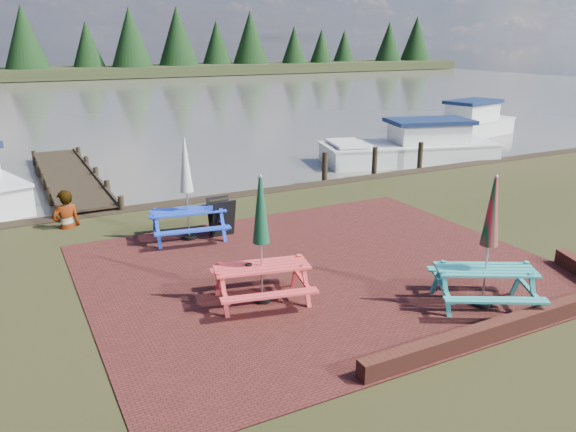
{
  "coord_description": "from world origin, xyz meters",
  "views": [
    {
      "loc": [
        -5.38,
        -7.97,
        4.45
      ],
      "look_at": [
        -0.38,
        1.68,
        1.0
      ],
      "focal_mm": 35.0,
      "sensor_mm": 36.0,
      "label": 1
    }
  ],
  "objects_px": {
    "picnic_table_red": "(262,260)",
    "person": "(63,191)",
    "picnic_table_teal": "(486,263)",
    "jetty": "(70,176)",
    "boat_far": "(465,125)",
    "chalkboard": "(221,217)",
    "picnic_table_blue": "(188,205)",
    "boat_near": "(412,149)"
  },
  "relations": [
    {
      "from": "picnic_table_blue",
      "to": "jetty",
      "type": "xyz_separation_m",
      "value": [
        -1.72,
        7.33,
        -0.7
      ]
    },
    {
      "from": "picnic_table_red",
      "to": "picnic_table_blue",
      "type": "relative_size",
      "value": 0.98
    },
    {
      "from": "picnic_table_red",
      "to": "jetty",
      "type": "bearing_deg",
      "value": 111.8
    },
    {
      "from": "picnic_table_teal",
      "to": "chalkboard",
      "type": "xyz_separation_m",
      "value": [
        -2.7,
        5.52,
        -0.35
      ]
    },
    {
      "from": "chalkboard",
      "to": "jetty",
      "type": "distance_m",
      "value": 7.85
    },
    {
      "from": "picnic_table_blue",
      "to": "chalkboard",
      "type": "bearing_deg",
      "value": 1.18
    },
    {
      "from": "picnic_table_blue",
      "to": "boat_far",
      "type": "height_order",
      "value": "picnic_table_blue"
    },
    {
      "from": "picnic_table_teal",
      "to": "jetty",
      "type": "xyz_separation_m",
      "value": [
        -5.18,
        12.95,
        -0.7
      ]
    },
    {
      "from": "chalkboard",
      "to": "boat_far",
      "type": "distance_m",
      "value": 18.27
    },
    {
      "from": "picnic_table_red",
      "to": "person",
      "type": "bearing_deg",
      "value": 125.72
    },
    {
      "from": "picnic_table_blue",
      "to": "boat_far",
      "type": "relative_size",
      "value": 0.36
    },
    {
      "from": "picnic_table_teal",
      "to": "picnic_table_blue",
      "type": "xyz_separation_m",
      "value": [
        -3.46,
        5.62,
        0.01
      ]
    },
    {
      "from": "picnic_table_blue",
      "to": "boat_far",
      "type": "bearing_deg",
      "value": 36.2
    },
    {
      "from": "picnic_table_blue",
      "to": "jetty",
      "type": "bearing_deg",
      "value": 112.35
    },
    {
      "from": "picnic_table_blue",
      "to": "jetty",
      "type": "relative_size",
      "value": 0.26
    },
    {
      "from": "chalkboard",
      "to": "picnic_table_teal",
      "type": "bearing_deg",
      "value": -65.47
    },
    {
      "from": "person",
      "to": "picnic_table_teal",
      "type": "bearing_deg",
      "value": 116.5
    },
    {
      "from": "picnic_table_teal",
      "to": "jetty",
      "type": "relative_size",
      "value": 0.25
    },
    {
      "from": "picnic_table_teal",
      "to": "picnic_table_red",
      "type": "bearing_deg",
      "value": 179.02
    },
    {
      "from": "picnic_table_blue",
      "to": "boat_near",
      "type": "bearing_deg",
      "value": 34.39
    },
    {
      "from": "picnic_table_teal",
      "to": "boat_far",
      "type": "height_order",
      "value": "picnic_table_teal"
    },
    {
      "from": "picnic_table_teal",
      "to": "chalkboard",
      "type": "bearing_deg",
      "value": 144.95
    },
    {
      "from": "picnic_table_blue",
      "to": "boat_far",
      "type": "xyz_separation_m",
      "value": [
        16.83,
        8.6,
        -0.45
      ]
    },
    {
      "from": "picnic_table_blue",
      "to": "boat_near",
      "type": "distance_m",
      "value": 11.76
    },
    {
      "from": "chalkboard",
      "to": "picnic_table_red",
      "type": "bearing_deg",
      "value": -101.44
    },
    {
      "from": "picnic_table_blue",
      "to": "jetty",
      "type": "height_order",
      "value": "picnic_table_blue"
    },
    {
      "from": "person",
      "to": "boat_near",
      "type": "bearing_deg",
      "value": -178.24
    },
    {
      "from": "picnic_table_blue",
      "to": "person",
      "type": "relative_size",
      "value": 1.23
    },
    {
      "from": "picnic_table_red",
      "to": "chalkboard",
      "type": "distance_m",
      "value": 3.68
    },
    {
      "from": "boat_near",
      "to": "picnic_table_blue",
      "type": "bearing_deg",
      "value": 130.25
    },
    {
      "from": "picnic_table_red",
      "to": "boat_near",
      "type": "relative_size",
      "value": 0.32
    },
    {
      "from": "picnic_table_red",
      "to": "picnic_table_blue",
      "type": "distance_m",
      "value": 3.71
    },
    {
      "from": "boat_near",
      "to": "person",
      "type": "height_order",
      "value": "person"
    },
    {
      "from": "chalkboard",
      "to": "boat_near",
      "type": "height_order",
      "value": "boat_near"
    },
    {
      "from": "picnic_table_red",
      "to": "boat_far",
      "type": "bearing_deg",
      "value": 48.66
    },
    {
      "from": "picnic_table_red",
      "to": "boat_far",
      "type": "height_order",
      "value": "picnic_table_red"
    },
    {
      "from": "picnic_table_blue",
      "to": "boat_far",
      "type": "distance_m",
      "value": 18.9
    },
    {
      "from": "jetty",
      "to": "boat_far",
      "type": "distance_m",
      "value": 18.6
    },
    {
      "from": "jetty",
      "to": "person",
      "type": "height_order",
      "value": "person"
    },
    {
      "from": "picnic_table_teal",
      "to": "boat_far",
      "type": "bearing_deg",
      "value": 75.65
    },
    {
      "from": "picnic_table_blue",
      "to": "picnic_table_red",
      "type": "bearing_deg",
      "value": -78.78
    },
    {
      "from": "boat_far",
      "to": "person",
      "type": "height_order",
      "value": "person"
    }
  ]
}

